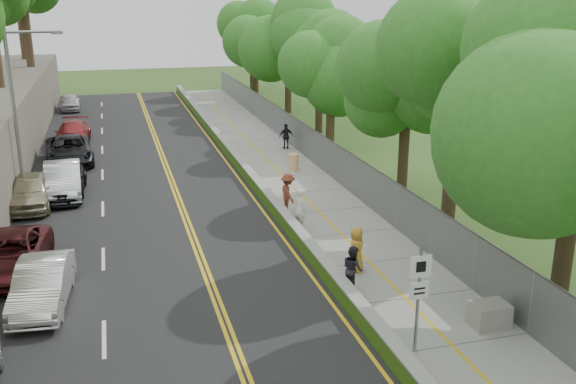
{
  "coord_description": "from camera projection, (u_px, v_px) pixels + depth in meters",
  "views": [
    {
      "loc": [
        -6.5,
        -17.05,
        9.49
      ],
      "look_at": [
        0.5,
        8.0,
        1.4
      ],
      "focal_mm": 40.0,
      "sensor_mm": 36.0,
      "label": 1
    }
  ],
  "objects": [
    {
      "name": "ground",
      "position": [
        341.0,
        308.0,
        20.17
      ],
      "size": [
        140.0,
        140.0,
        0.0
      ],
      "primitive_type": "plane",
      "color": "#33511E",
      "rests_on": "ground"
    },
    {
      "name": "road",
      "position": [
        139.0,
        188.0,
        32.57
      ],
      "size": [
        11.2,
        66.0,
        0.04
      ],
      "primitive_type": "cube",
      "color": "black",
      "rests_on": "ground"
    },
    {
      "name": "sidewalk",
      "position": [
        290.0,
        176.0,
        34.61
      ],
      "size": [
        4.2,
        66.0,
        0.05
      ],
      "primitive_type": "cube",
      "color": "gray",
      "rests_on": "ground"
    },
    {
      "name": "jersey_barrier",
      "position": [
        248.0,
        174.0,
        33.94
      ],
      "size": [
        0.42,
        66.0,
        0.6
      ],
      "primitive_type": "cube",
      "color": "#73EA1C",
      "rests_on": "ground"
    },
    {
      "name": "chainlink_fence",
      "position": [
        327.0,
        156.0,
        34.86
      ],
      "size": [
        0.04,
        66.0,
        2.0
      ],
      "primitive_type": "cube",
      "color": "slate",
      "rests_on": "ground"
    },
    {
      "name": "trees_fenceside",
      "position": [
        371.0,
        42.0,
        33.69
      ],
      "size": [
        7.0,
        66.0,
        14.0
      ],
      "primitive_type": null,
      "color": "#3B892A",
      "rests_on": "ground"
    },
    {
      "name": "streetlight",
      "position": [
        19.0,
        105.0,
        28.98
      ],
      "size": [
        2.52,
        0.22,
        8.0
      ],
      "color": "gray",
      "rests_on": "ground"
    },
    {
      "name": "signpost",
      "position": [
        419.0,
        288.0,
        17.08
      ],
      "size": [
        0.62,
        0.09,
        3.1
      ],
      "color": "gray",
      "rests_on": "sidewalk"
    },
    {
      "name": "construction_barrel",
      "position": [
        294.0,
        162.0,
        35.52
      ],
      "size": [
        0.57,
        0.57,
        0.94
      ],
      "primitive_type": "cylinder",
      "color": "orange",
      "rests_on": "sidewalk"
    },
    {
      "name": "concrete_block",
      "position": [
        489.0,
        315.0,
        18.92
      ],
      "size": [
        1.09,
        0.82,
        0.72
      ],
      "primitive_type": "cube",
      "rotation": [
        0.0,
        0.0,
        -0.0
      ],
      "color": "slate",
      "rests_on": "sidewalk"
    },
    {
      "name": "car_1",
      "position": [
        42.0,
        284.0,
        20.11
      ],
      "size": [
        1.84,
        4.39,
        1.41
      ],
      "primitive_type": "imported",
      "rotation": [
        0.0,
        0.0,
        -0.08
      ],
      "color": "silver",
      "rests_on": "road"
    },
    {
      "name": "car_2",
      "position": [
        11.0,
        254.0,
        22.52
      ],
      "size": [
        2.63,
        5.02,
        1.35
      ],
      "primitive_type": "imported",
      "rotation": [
        0.0,
        0.0,
        -0.08
      ],
      "color": "#50191C",
      "rests_on": "road"
    },
    {
      "name": "car_3",
      "position": [
        63.0,
        181.0,
        31.08
      ],
      "size": [
        2.21,
        5.09,
        1.46
      ],
      "primitive_type": "imported",
      "rotation": [
        0.0,
        0.0,
        -0.03
      ],
      "color": "black",
      "rests_on": "road"
    },
    {
      "name": "car_4",
      "position": [
        31.0,
        191.0,
        29.41
      ],
      "size": [
        1.8,
        4.47,
        1.52
      ],
      "primitive_type": "imported",
      "rotation": [
        0.0,
        0.0,
        -0.0
      ],
      "color": "tan",
      "rests_on": "road"
    },
    {
      "name": "car_5",
      "position": [
        63.0,
        179.0,
        31.11
      ],
      "size": [
        1.88,
        4.88,
        1.59
      ],
      "primitive_type": "imported",
      "rotation": [
        0.0,
        0.0,
        0.04
      ],
      "color": "silver",
      "rests_on": "road"
    },
    {
      "name": "car_6",
      "position": [
        69.0,
        150.0,
        37.02
      ],
      "size": [
        2.98,
        5.69,
        1.53
      ],
      "primitive_type": "imported",
      "rotation": [
        0.0,
        0.0,
        0.08
      ],
      "color": "black",
      "rests_on": "road"
    },
    {
      "name": "car_7",
      "position": [
        72.0,
        133.0,
        41.61
      ],
      "size": [
        2.39,
        5.14,
        1.45
      ],
      "primitive_type": "imported",
      "rotation": [
        0.0,
        0.0,
        -0.07
      ],
      "color": "maroon",
      "rests_on": "road"
    },
    {
      "name": "car_8",
      "position": [
        70.0,
        102.0,
        53.86
      ],
      "size": [
        1.66,
        3.95,
        1.34
      ],
      "primitive_type": "imported",
      "rotation": [
        0.0,
        0.0,
        0.02
      ],
      "color": "silver",
      "rests_on": "road"
    },
    {
      "name": "painter_0",
      "position": [
        356.0,
        249.0,
        22.55
      ],
      "size": [
        0.75,
        0.93,
        1.65
      ],
      "primitive_type": "imported",
      "rotation": [
        0.0,
        0.0,
        1.25
      ],
      "color": "gold",
      "rests_on": "sidewalk"
    },
    {
      "name": "painter_1",
      "position": [
        300.0,
        209.0,
        26.53
      ],
      "size": [
        0.62,
        0.75,
        1.76
      ],
      "primitive_type": "imported",
      "rotation": [
        0.0,
        0.0,
        1.93
      ],
      "color": "white",
      "rests_on": "sidewalk"
    },
    {
      "name": "painter_2",
      "position": [
        353.0,
        269.0,
        21.03
      ],
      "size": [
        0.72,
        0.86,
        1.58
      ],
      "primitive_type": "imported",
      "rotation": [
        0.0,
        0.0,
        1.75
      ],
      "color": "black",
      "rests_on": "sidewalk"
    },
    {
      "name": "painter_3",
      "position": [
        288.0,
        193.0,
        28.58
      ],
      "size": [
        0.73,
        1.2,
        1.8
      ],
      "primitive_type": "imported",
      "rotation": [
        0.0,
        0.0,
        1.63
      ],
      "color": "brown",
      "rests_on": "sidewalk"
    },
    {
      "name": "person_far",
      "position": [
        286.0,
        136.0,
        40.4
      ],
      "size": [
        0.95,
        0.44,
        1.59
      ],
      "primitive_type": "imported",
      "rotation": [
        0.0,
        0.0,
        3.2
      ],
      "color": "black",
      "rests_on": "sidewalk"
    }
  ]
}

